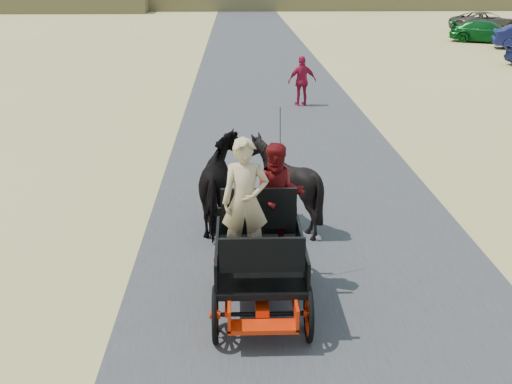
{
  "coord_description": "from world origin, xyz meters",
  "views": [
    {
      "loc": [
        -1.28,
        -9.17,
        4.75
      ],
      "look_at": [
        -0.96,
        0.72,
        1.2
      ],
      "focal_mm": 45.0,
      "sensor_mm": 36.0,
      "label": 1
    }
  ],
  "objects_px": {
    "carriage": "(260,284)",
    "car_d": "(485,22)",
    "car_c": "(487,32)",
    "horse_right": "(283,184)",
    "horse_left": "(224,185)",
    "pedestrian": "(302,81)"
  },
  "relations": [
    {
      "from": "carriage",
      "to": "car_d",
      "type": "xyz_separation_m",
      "value": [
        17.93,
        39.19,
        0.34
      ]
    },
    {
      "from": "carriage",
      "to": "car_c",
      "type": "distance_m",
      "value": 35.93
    },
    {
      "from": "carriage",
      "to": "horse_right",
      "type": "relative_size",
      "value": 1.41
    },
    {
      "from": "carriage",
      "to": "horse_left",
      "type": "distance_m",
      "value": 3.09
    },
    {
      "from": "car_d",
      "to": "pedestrian",
      "type": "bearing_deg",
      "value": 134.25
    },
    {
      "from": "carriage",
      "to": "horse_left",
      "type": "xyz_separation_m",
      "value": [
        -0.55,
        3.0,
        0.49
      ]
    },
    {
      "from": "horse_right",
      "to": "pedestrian",
      "type": "distance_m",
      "value": 11.03
    },
    {
      "from": "pedestrian",
      "to": "carriage",
      "type": "bearing_deg",
      "value": 69.72
    },
    {
      "from": "car_d",
      "to": "carriage",
      "type": "bearing_deg",
      "value": 141.89
    },
    {
      "from": "carriage",
      "to": "pedestrian",
      "type": "height_order",
      "value": "pedestrian"
    },
    {
      "from": "carriage",
      "to": "car_c",
      "type": "relative_size",
      "value": 0.53
    },
    {
      "from": "horse_right",
      "to": "carriage",
      "type": "bearing_deg",
      "value": 79.61
    },
    {
      "from": "pedestrian",
      "to": "car_d",
      "type": "distance_m",
      "value": 29.86
    },
    {
      "from": "horse_left",
      "to": "horse_right",
      "type": "relative_size",
      "value": 1.18
    },
    {
      "from": "pedestrian",
      "to": "horse_left",
      "type": "bearing_deg",
      "value": 64.75
    },
    {
      "from": "horse_left",
      "to": "car_c",
      "type": "height_order",
      "value": "horse_left"
    },
    {
      "from": "car_c",
      "to": "car_d",
      "type": "bearing_deg",
      "value": 8.74
    },
    {
      "from": "horse_left",
      "to": "pedestrian",
      "type": "relative_size",
      "value": 1.16
    },
    {
      "from": "pedestrian",
      "to": "car_d",
      "type": "bearing_deg",
      "value": -134.3
    },
    {
      "from": "horse_left",
      "to": "car_d",
      "type": "relative_size",
      "value": 0.4
    },
    {
      "from": "horse_right",
      "to": "car_c",
      "type": "bearing_deg",
      "value": -116.97
    },
    {
      "from": "horse_left",
      "to": "pedestrian",
      "type": "distance_m",
      "value": 11.23
    }
  ]
}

